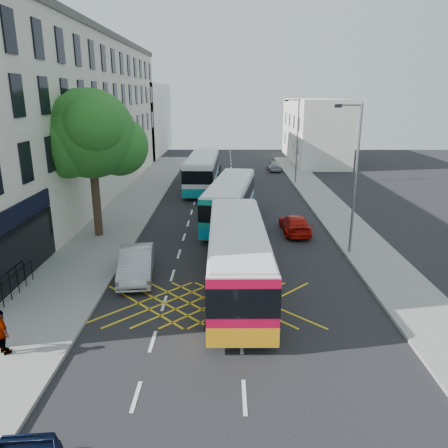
{
  "coord_description": "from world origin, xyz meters",
  "views": [
    {
      "loc": [
        -0.53,
        -10.86,
        8.57
      ],
      "look_at": [
        -0.67,
        10.5,
        2.2
      ],
      "focal_mm": 35.0,
      "sensor_mm": 36.0,
      "label": 1
    }
  ],
  "objects_px": {
    "street_tree": "(90,135)",
    "bus_mid": "(230,200)",
    "lamp_near": "(354,172)",
    "parked_car_silver": "(136,263)",
    "red_hatchback": "(295,224)",
    "distant_car_silver": "(274,166)",
    "distant_car_grey": "(211,167)",
    "lamp_far": "(296,137)",
    "bus_near": "(237,257)",
    "bus_far": "(202,171)",
    "pedestrian_far": "(2,332)"
  },
  "relations": [
    {
      "from": "street_tree",
      "to": "bus_mid",
      "type": "distance_m",
      "value": 10.1
    },
    {
      "from": "lamp_near",
      "to": "parked_car_silver",
      "type": "bearing_deg",
      "value": -163.66
    },
    {
      "from": "street_tree",
      "to": "lamp_near",
      "type": "bearing_deg",
      "value": -11.4
    },
    {
      "from": "red_hatchback",
      "to": "distant_car_silver",
      "type": "relative_size",
      "value": 1.14
    },
    {
      "from": "street_tree",
      "to": "distant_car_grey",
      "type": "bearing_deg",
      "value": 75.44
    },
    {
      "from": "lamp_far",
      "to": "distant_car_silver",
      "type": "height_order",
      "value": "lamp_far"
    },
    {
      "from": "street_tree",
      "to": "red_hatchback",
      "type": "relative_size",
      "value": 2.17
    },
    {
      "from": "street_tree",
      "to": "bus_near",
      "type": "height_order",
      "value": "street_tree"
    },
    {
      "from": "bus_far",
      "to": "pedestrian_far",
      "type": "bearing_deg",
      "value": -99.3
    },
    {
      "from": "bus_mid",
      "to": "distant_car_grey",
      "type": "bearing_deg",
      "value": 103.99
    },
    {
      "from": "lamp_far",
      "to": "bus_far",
      "type": "relative_size",
      "value": 0.72
    },
    {
      "from": "street_tree",
      "to": "lamp_near",
      "type": "height_order",
      "value": "street_tree"
    },
    {
      "from": "lamp_near",
      "to": "bus_far",
      "type": "distance_m",
      "value": 19.99
    },
    {
      "from": "parked_car_silver",
      "to": "red_hatchback",
      "type": "xyz_separation_m",
      "value": [
        8.75,
        7.2,
        -0.14
      ]
    },
    {
      "from": "bus_far",
      "to": "pedestrian_far",
      "type": "xyz_separation_m",
      "value": [
        -5.22,
        -27.6,
        -0.69
      ]
    },
    {
      "from": "street_tree",
      "to": "parked_car_silver",
      "type": "relative_size",
      "value": 1.99
    },
    {
      "from": "lamp_near",
      "to": "red_hatchback",
      "type": "height_order",
      "value": "lamp_near"
    },
    {
      "from": "street_tree",
      "to": "red_hatchback",
      "type": "bearing_deg",
      "value": 4.51
    },
    {
      "from": "distant_car_silver",
      "to": "parked_car_silver",
      "type": "bearing_deg",
      "value": 71.25
    },
    {
      "from": "distant_car_grey",
      "to": "pedestrian_far",
      "type": "relative_size",
      "value": 2.7
    },
    {
      "from": "lamp_near",
      "to": "street_tree",
      "type": "bearing_deg",
      "value": 168.6
    },
    {
      "from": "lamp_far",
      "to": "lamp_near",
      "type": "bearing_deg",
      "value": -90.0
    },
    {
      "from": "bus_mid",
      "to": "bus_far",
      "type": "bearing_deg",
      "value": 110.92
    },
    {
      "from": "red_hatchback",
      "to": "pedestrian_far",
      "type": "distance_m",
      "value": 18.33
    },
    {
      "from": "bus_near",
      "to": "distant_car_silver",
      "type": "xyz_separation_m",
      "value": [
        5.06,
        32.25,
        -0.98
      ]
    },
    {
      "from": "lamp_near",
      "to": "pedestrian_far",
      "type": "height_order",
      "value": "lamp_near"
    },
    {
      "from": "bus_far",
      "to": "pedestrian_far",
      "type": "distance_m",
      "value": 28.1
    },
    {
      "from": "lamp_far",
      "to": "bus_mid",
      "type": "distance_m",
      "value": 15.38
    },
    {
      "from": "lamp_near",
      "to": "lamp_far",
      "type": "distance_m",
      "value": 20.0
    },
    {
      "from": "bus_near",
      "to": "parked_car_silver",
      "type": "distance_m",
      "value": 5.11
    },
    {
      "from": "parked_car_silver",
      "to": "distant_car_silver",
      "type": "relative_size",
      "value": 1.25
    },
    {
      "from": "street_tree",
      "to": "pedestrian_far",
      "type": "xyz_separation_m",
      "value": [
        0.48,
        -12.98,
        -5.34
      ]
    },
    {
      "from": "street_tree",
      "to": "distant_car_grey",
      "type": "height_order",
      "value": "street_tree"
    },
    {
      "from": "street_tree",
      "to": "lamp_far",
      "type": "height_order",
      "value": "street_tree"
    },
    {
      "from": "pedestrian_far",
      "to": "red_hatchback",
      "type": "bearing_deg",
      "value": -90.47
    },
    {
      "from": "distant_car_grey",
      "to": "bus_mid",
      "type": "bearing_deg",
      "value": -79.43
    },
    {
      "from": "parked_car_silver",
      "to": "bus_near",
      "type": "bearing_deg",
      "value": -23.21
    },
    {
      "from": "bus_far",
      "to": "parked_car_silver",
      "type": "height_order",
      "value": "bus_far"
    },
    {
      "from": "lamp_near",
      "to": "lamp_far",
      "type": "height_order",
      "value": "same"
    },
    {
      "from": "bus_mid",
      "to": "pedestrian_far",
      "type": "distance_m",
      "value": 18.15
    },
    {
      "from": "lamp_near",
      "to": "parked_car_silver",
      "type": "relative_size",
      "value": 1.81
    },
    {
      "from": "distant_car_silver",
      "to": "bus_far",
      "type": "bearing_deg",
      "value": 51.11
    },
    {
      "from": "lamp_far",
      "to": "parked_car_silver",
      "type": "bearing_deg",
      "value": -115.51
    },
    {
      "from": "lamp_far",
      "to": "bus_near",
      "type": "relative_size",
      "value": 0.74
    },
    {
      "from": "bus_near",
      "to": "pedestrian_far",
      "type": "relative_size",
      "value": 6.73
    },
    {
      "from": "distant_car_grey",
      "to": "distant_car_silver",
      "type": "distance_m",
      "value": 7.41
    },
    {
      "from": "bus_mid",
      "to": "parked_car_silver",
      "type": "height_order",
      "value": "bus_mid"
    },
    {
      "from": "lamp_far",
      "to": "distant_car_grey",
      "type": "xyz_separation_m",
      "value": [
        -8.54,
        6.7,
        -4.02
      ]
    },
    {
      "from": "bus_far",
      "to": "lamp_near",
      "type": "bearing_deg",
      "value": -61.47
    },
    {
      "from": "red_hatchback",
      "to": "distant_car_silver",
      "type": "xyz_separation_m",
      "value": [
        1.15,
        23.68,
        0.02
      ]
    }
  ]
}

